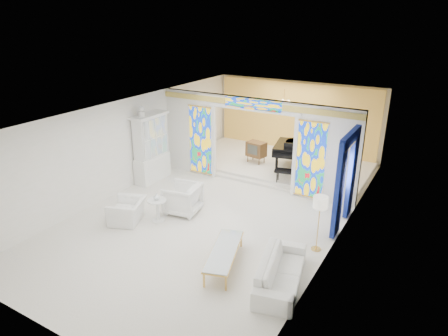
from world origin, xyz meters
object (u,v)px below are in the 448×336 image
Objects in this scene: sofa at (281,271)px; coffee_table at (224,251)px; armchair_right at (183,199)px; armchair_left at (127,211)px; tv_console at (256,149)px; china_cabinet at (151,148)px; grand_piano at (299,148)px.

coffee_table is (-1.40, -0.04, 0.07)m from sofa.
armchair_right is 0.49× the size of coffee_table.
coffee_table is at bearing 60.48° from armchair_left.
armchair_left is 0.46× the size of sofa.
tv_console is (-3.61, 6.16, 0.39)m from sofa.
sofa is (6.17, -3.14, -0.85)m from china_cabinet.
armchair_left is 1.03× the size of armchair_right.
armchair_left is 5.88m from tv_console.
china_cabinet is 5.34m from grand_piano.
tv_console is (2.56, 3.02, -0.47)m from china_cabinet.
china_cabinet is 5.79m from coffee_table.
armchair_left is at bearing -63.74° from china_cabinet.
tv_console is (-1.59, -0.34, -0.22)m from grand_piano.
armchair_left is at bearing -91.57° from tv_console.
grand_piano is 3.68× the size of tv_console.
china_cabinet is at bearing -119.93° from tv_console.
china_cabinet is 2.88m from armchair_right.
sofa is (4.82, -0.42, -0.01)m from armchair_left.
coffee_table is 2.45× the size of tv_console.
tv_console is at bearing 17.56° from sofa.
coffee_table is 6.59m from grand_piano.
grand_piano is at bearing 133.34° from armchair_left.
armchair_right reaches higher than coffee_table.
china_cabinet is 3.98m from tv_console.
sofa is 0.73× the size of grand_piano.
sofa is at bearing -49.26° from tv_console.
tv_console is at bearing 179.91° from grand_piano.
sofa is at bearing -27.00° from china_cabinet.
tv_console is (-2.21, 6.20, 0.32)m from coffee_table.
tv_console is (1.22, 5.74, 0.38)m from armchair_left.
armchair_left reaches higher than sofa.
armchair_right is at bearing -122.48° from grand_piano.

